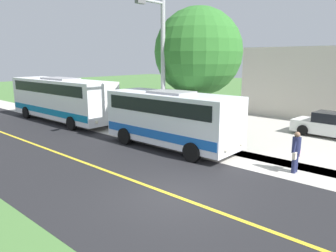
{
  "coord_description": "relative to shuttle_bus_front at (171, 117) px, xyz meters",
  "views": [
    {
      "loc": [
        7.69,
        6.54,
        4.6
      ],
      "look_at": [
        -3.5,
        -3.29,
        1.4
      ],
      "focal_mm": 33.85,
      "sensor_mm": 36.0,
      "label": 1
    }
  ],
  "objects": [
    {
      "name": "sidewalk",
      "position": [
        -0.68,
        3.96,
        -1.62
      ],
      "size": [
        2.4,
        100.0,
        0.01
      ],
      "primitive_type": "cube",
      "color": "#B2ADA3",
      "rests_on": "ground"
    },
    {
      "name": "road_centre_line",
      "position": [
        4.52,
        3.96,
        -1.62
      ],
      "size": [
        0.16,
        100.0,
        0.0
      ],
      "primitive_type": "cube",
      "color": "gold",
      "rests_on": "ground"
    },
    {
      "name": "parked_car_near",
      "position": [
        -8.02,
        5.79,
        -0.94
      ],
      "size": [
        2.26,
        4.52,
        1.45
      ],
      "color": "white",
      "rests_on": "ground"
    },
    {
      "name": "transit_bus_rear",
      "position": [
        -0.02,
        -10.69,
        0.13
      ],
      "size": [
        2.75,
        10.35,
        3.2
      ],
      "color": "white",
      "rests_on": "ground"
    },
    {
      "name": "street_light_pole",
      "position": [
        -0.35,
        -0.99,
        2.52
      ],
      "size": [
        1.97,
        0.24,
        7.49
      ],
      "color": "#9E9EA3",
      "rests_on": "ground"
    },
    {
      "name": "shuttle_bus_front",
      "position": [
        0.0,
        0.0,
        0.0
      ],
      "size": [
        2.7,
        7.47,
        2.96
      ],
      "color": "white",
      "rests_on": "ground"
    },
    {
      "name": "road_surface",
      "position": [
        4.52,
        3.96,
        -1.62
      ],
      "size": [
        8.0,
        100.0,
        0.01
      ],
      "primitive_type": "cube",
      "color": "black",
      "rests_on": "ground"
    },
    {
      "name": "ground_plane",
      "position": [
        4.52,
        3.96,
        -1.63
      ],
      "size": [
        120.0,
        120.0,
        0.0
      ],
      "primitive_type": "plane",
      "color": "#477238"
    },
    {
      "name": "tree_curbside",
      "position": [
        -2.88,
        -0.44,
        3.31
      ],
      "size": [
        5.02,
        5.02,
        7.46
      ],
      "color": "brown",
      "rests_on": "ground"
    },
    {
      "name": "pedestrian_with_bags",
      "position": [
        -0.48,
        6.27,
        -0.71
      ],
      "size": [
        0.72,
        0.34,
        1.71
      ],
      "color": "#1E2347",
      "rests_on": "ground"
    }
  ]
}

